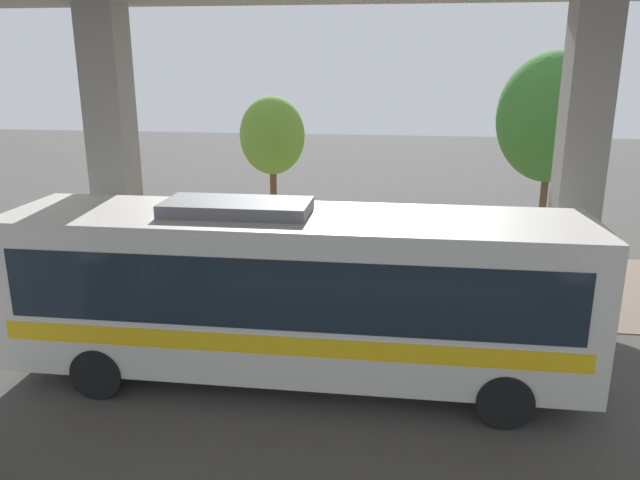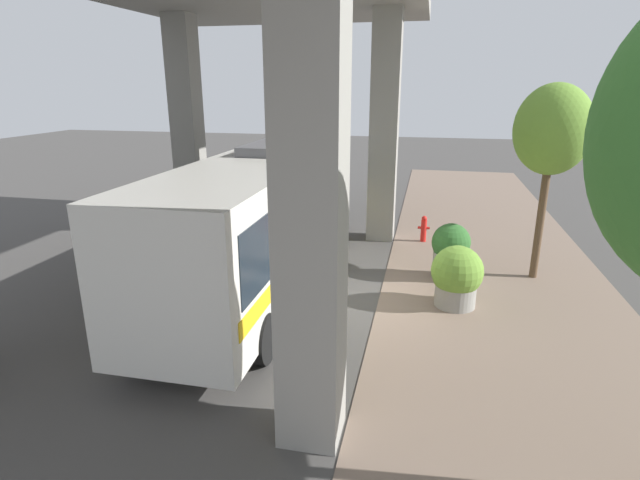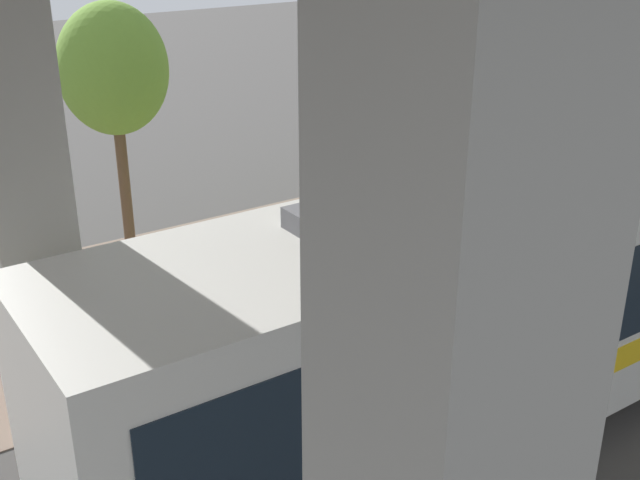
{
  "view_description": "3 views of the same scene",
  "coord_description": "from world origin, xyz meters",
  "views": [
    {
      "loc": [
        14.28,
        1.51,
        6.18
      ],
      "look_at": [
        0.51,
        -0.34,
        2.18
      ],
      "focal_mm": 35.0,
      "sensor_mm": 36.0,
      "label": 1
    },
    {
      "loc": [
        -1.01,
        11.51,
        5.17
      ],
      "look_at": [
        1.7,
        -0.87,
        1.17
      ],
      "focal_mm": 28.0,
      "sensor_mm": 36.0,
      "label": 2
    },
    {
      "loc": [
        9.54,
        -7.26,
        6.78
      ],
      "look_at": [
        0.93,
        -1.41,
        2.32
      ],
      "focal_mm": 45.0,
      "sensor_mm": 36.0,
      "label": 3
    }
  ],
  "objects": [
    {
      "name": "overpass",
      "position": [
        4.0,
        0.0,
        6.95
      ],
      "size": [
        9.4,
        18.44,
        8.0
      ],
      "color": "gray",
      "rests_on": "ground"
    },
    {
      "name": "planter_middle",
      "position": [
        -1.82,
        0.01,
        0.77
      ],
      "size": [
        1.23,
        1.23,
        1.52
      ],
      "color": "gray",
      "rests_on": "ground"
    },
    {
      "name": "bus",
      "position": [
        3.09,
        -0.48,
        1.97
      ],
      "size": [
        2.7,
        11.09,
        3.63
      ],
      "color": "silver",
      "rests_on": "ground"
    },
    {
      "name": "ground_plane",
      "position": [
        0.0,
        0.0,
        0.0
      ],
      "size": [
        80.0,
        80.0,
        0.0
      ],
      "primitive_type": "plane",
      "color": "#474442",
      "rests_on": "ground"
    },
    {
      "name": "fire_hydrant",
      "position": [
        -0.97,
        -5.07,
        0.46
      ],
      "size": [
        0.4,
        0.19,
        0.91
      ],
      "color": "red",
      "rests_on": "ground"
    },
    {
      "name": "planter_front",
      "position": [
        -1.73,
        -1.82,
        0.81
      ],
      "size": [
        1.04,
        1.04,
        1.57
      ],
      "color": "gray",
      "rests_on": "ground"
    },
    {
      "name": "sidewalk_strip",
      "position": [
        -3.0,
        0.0,
        0.01
      ],
      "size": [
        6.0,
        40.0,
        0.02
      ],
      "color": "#7A6656",
      "rests_on": "ground"
    },
    {
      "name": "street_tree_near",
      "position": [
        -4.03,
        -2.39,
        4.0
      ],
      "size": [
        1.93,
        1.93,
        5.2
      ],
      "color": "brown",
      "rests_on": "ground"
    }
  ]
}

